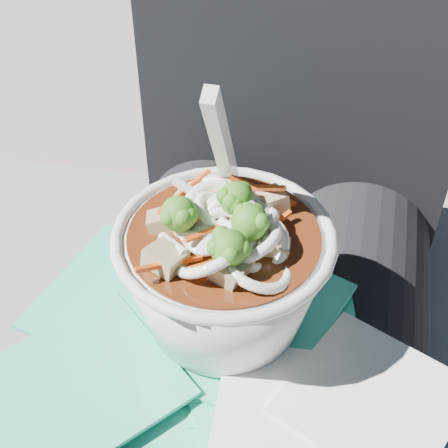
% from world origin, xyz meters
% --- Properties ---
extents(stone_ledge, '(1.03, 0.56, 0.45)m').
position_xyz_m(stone_ledge, '(0.00, 0.15, 0.22)').
color(stone_ledge, slate).
rests_on(stone_ledge, ground).
extents(lap, '(0.33, 0.48, 0.16)m').
position_xyz_m(lap, '(0.00, 0.00, 0.53)').
color(lap, black).
rests_on(lap, stone_ledge).
extents(person_body, '(0.34, 0.94, 1.00)m').
position_xyz_m(person_body, '(0.00, 0.09, 0.55)').
color(person_body, black).
rests_on(person_body, ground).
extents(plastic_bag, '(0.35, 0.31, 0.02)m').
position_xyz_m(plastic_bag, '(-0.03, -0.02, 0.62)').
color(plastic_bag, '#2DBE9C').
rests_on(plastic_bag, lap).
extents(napkins, '(0.19, 0.18, 0.01)m').
position_xyz_m(napkins, '(0.08, -0.08, 0.63)').
color(napkins, silver).
rests_on(napkins, plastic_bag).
extents(udon_bowl, '(0.20, 0.20, 0.21)m').
position_xyz_m(udon_bowl, '(-0.02, -0.01, 0.69)').
color(udon_bowl, silver).
rests_on(udon_bowl, plastic_bag).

